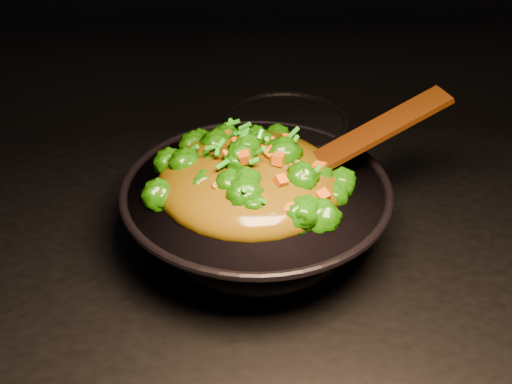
{
  "coord_description": "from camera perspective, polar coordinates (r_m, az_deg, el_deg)",
  "views": [
    {
      "loc": [
        0.02,
        -0.7,
        1.55
      ],
      "look_at": [
        0.05,
        0.09,
        0.99
      ],
      "focal_mm": 45.0,
      "sensor_mm": 36.0,
      "label": 1
    }
  ],
  "objects": [
    {
      "name": "back_pot",
      "position": [
        1.15,
        2.62,
        3.94
      ],
      "size": [
        0.25,
        0.25,
        0.12
      ],
      "primitive_type": "cylinder",
      "rotation": [
        0.0,
        0.0,
        0.22
      ],
      "color": "black",
      "rests_on": "stovetop"
    },
    {
      "name": "stir_fry",
      "position": [
        0.93,
        -0.6,
        3.09
      ],
      "size": [
        0.29,
        0.29,
        0.1
      ],
      "primitive_type": null,
      "rotation": [
        0.0,
        0.0,
        -0.03
      ],
      "color": "#185806",
      "rests_on": "wok"
    },
    {
      "name": "spatula",
      "position": [
        0.96,
        8.6,
        4.26
      ],
      "size": [
        0.3,
        0.13,
        0.13
      ],
      "primitive_type": "cube",
      "rotation": [
        0.0,
        -0.38,
        0.29
      ],
      "color": "#330B03",
      "rests_on": "wok"
    },
    {
      "name": "wok",
      "position": [
        0.98,
        0.02,
        -2.24
      ],
      "size": [
        0.48,
        0.48,
        0.11
      ],
      "primitive_type": null,
      "rotation": [
        0.0,
        0.0,
        -0.26
      ],
      "color": "black",
      "rests_on": "stovetop"
    }
  ]
}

